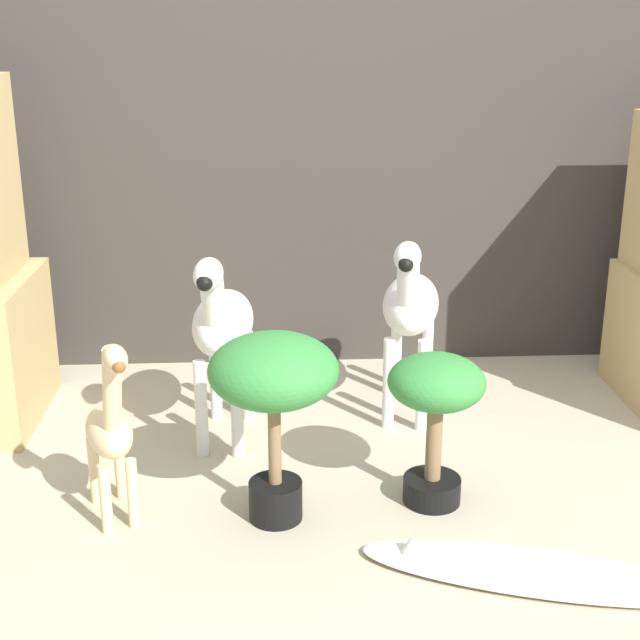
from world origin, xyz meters
name	(u,v)px	position (x,y,z in m)	size (l,w,h in m)	color
ground_plane	(363,545)	(0.00, 0.00, 0.00)	(14.00, 14.00, 0.00)	#B2A88E
wall_back	(330,95)	(0.00, 1.46, 1.10)	(6.40, 0.08, 2.20)	#38332D
zebra_right	(410,307)	(0.25, 0.85, 0.42)	(0.28, 0.55, 0.70)	silver
zebra_left	(222,326)	(-0.41, 0.68, 0.42)	(0.24, 0.55, 0.70)	silver
giraffe_figurine	(110,429)	(-0.70, 0.18, 0.29)	(0.22, 0.39, 0.59)	beige
potted_palm_front	(436,401)	(0.23, 0.23, 0.33)	(0.28, 0.28, 0.47)	black
potted_palm_back	(274,384)	(-0.24, 0.16, 0.42)	(0.36, 0.36, 0.56)	black
surfboard	(531,570)	(0.42, -0.17, 0.02)	(0.94, 0.48, 0.08)	silver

